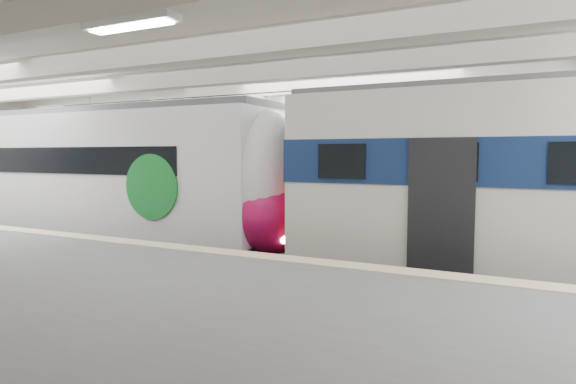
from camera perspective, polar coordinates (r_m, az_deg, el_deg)
The scene contains 3 objects.
station_hall at distance 10.82m, azimuth -1.86°, elevation 5.37°, with size 36.00×24.00×5.75m.
modern_emu at distance 15.94m, azimuth -18.57°, elevation 1.16°, with size 13.99×2.89×4.50m.
far_train at distance 18.70m, azimuth 0.16°, elevation 2.42°, with size 14.63×2.98×4.65m.
Camera 1 is at (5.10, -11.28, 3.08)m, focal length 30.00 mm.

